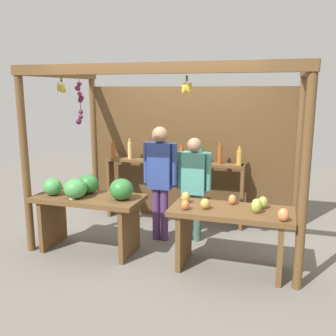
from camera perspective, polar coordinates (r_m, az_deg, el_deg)
The scene contains 7 objects.
ground_plane at distance 5.51m, azimuth 0.57°, elevation -10.64°, with size 12.00×12.00×0.00m, color slate.
market_stall at distance 5.58m, azimuth 1.88°, elevation 4.30°, with size 3.49×1.95×2.39m.
fruit_counter_left at distance 5.01m, azimuth -11.91°, elevation -4.92°, with size 1.41×0.66×1.02m.
fruit_counter_right at distance 4.49m, azimuth 9.56°, elevation -8.34°, with size 1.41×0.64×0.91m.
bottle_shelf_unit at distance 5.95m, azimuth 0.79°, elevation -0.62°, with size 2.24×0.22×1.35m.
vendor_man at distance 5.20m, azimuth -1.20°, elevation -0.81°, with size 0.48×0.22×1.62m.
vendor_woman at distance 5.21m, azimuth 3.95°, elevation -1.95°, with size 0.48×0.20×1.47m.
Camera 1 is at (1.45, -4.88, 2.11)m, focal length 40.21 mm.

